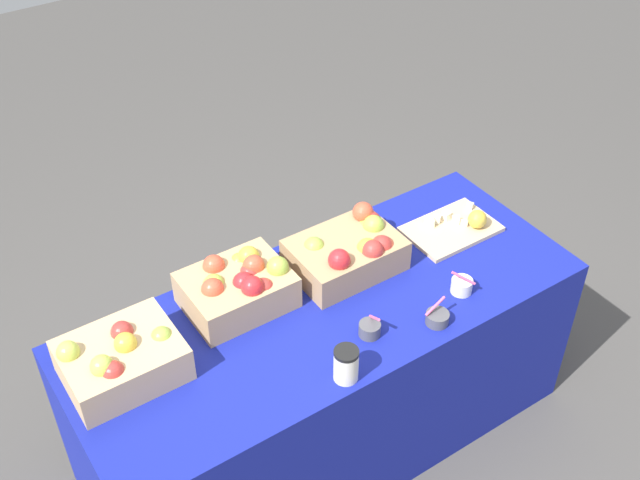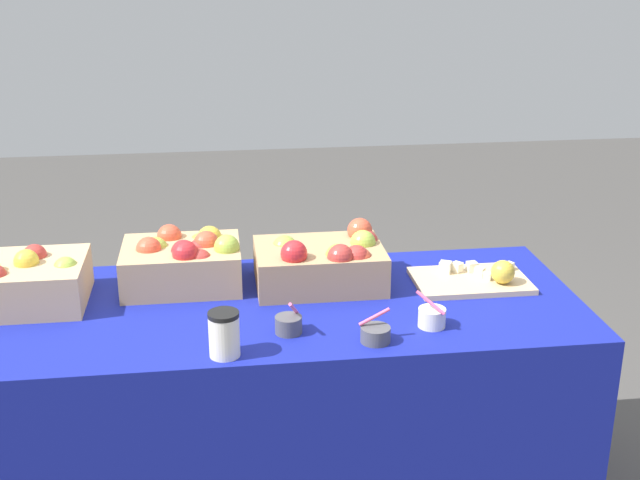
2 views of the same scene
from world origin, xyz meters
name	(u,v)px [view 1 (image 1 of 2)]	position (x,y,z in m)	size (l,w,h in m)	color
ground_plane	(326,432)	(0.00, 0.00, 0.00)	(10.00, 10.00, 0.00)	#474442
table	(326,373)	(0.00, 0.00, 0.37)	(1.90, 0.76, 0.74)	navy
apple_crate_left	(121,359)	(-0.73, 0.10, 0.82)	(0.37, 0.30, 0.18)	tan
apple_crate_middle	(239,286)	(-0.25, 0.18, 0.82)	(0.37, 0.28, 0.18)	tan
apple_crate_right	(350,250)	(0.19, 0.13, 0.82)	(0.40, 0.29, 0.19)	tan
cutting_board_front	(456,226)	(0.67, 0.07, 0.76)	(0.36, 0.24, 0.09)	#D1B284
sample_bowl_near	(370,329)	(0.04, -0.20, 0.77)	(0.08, 0.09, 0.11)	#4C4C51
sample_bowl_mid	(437,318)	(0.27, -0.29, 0.76)	(0.09, 0.08, 0.09)	#4C4C51
sample_bowl_far	(462,286)	(0.45, -0.21, 0.77)	(0.09, 0.08, 0.11)	silver
coffee_cup	(346,364)	(-0.14, -0.32, 0.80)	(0.08, 0.08, 0.13)	silver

